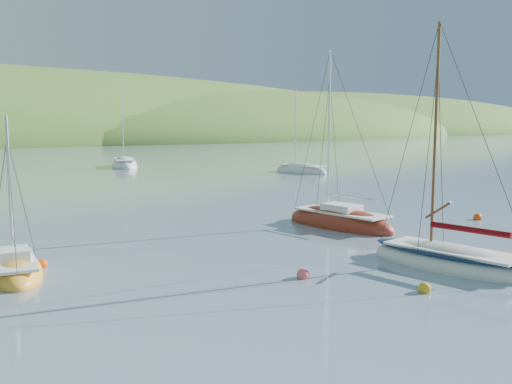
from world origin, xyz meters
TOP-DOWN VIEW (x-y plane):
  - ground at (0.00, 0.00)m, footprint 700.00×700.00m
  - daysailer_white at (4.74, 1.95)m, footprint 3.28×6.96m
  - sloop_red at (7.27, 10.80)m, footprint 3.15×7.24m
  - sailboat_yellow at (-9.62, 10.72)m, footprint 2.82×5.21m
  - distant_sloop_b at (13.99, 56.46)m, footprint 5.67×9.22m
  - distant_sloop_d at (26.97, 37.36)m, footprint 3.52×7.41m
  - mooring_buoys at (3.48, 5.54)m, footprint 24.35×11.48m

SIDE VIEW (x-z plane):
  - ground at x=0.00m, z-range 0.00..0.00m
  - mooring_buoys at x=3.48m, z-range -0.13..0.37m
  - sailboat_yellow at x=-9.62m, z-range -3.11..3.44m
  - distant_sloop_d at x=26.97m, z-range -4.91..5.26m
  - distant_sloop_b at x=13.99m, z-range -6.00..6.41m
  - sloop_red at x=7.27m, z-range -4.99..5.40m
  - daysailer_white at x=4.74m, z-range -4.92..5.38m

